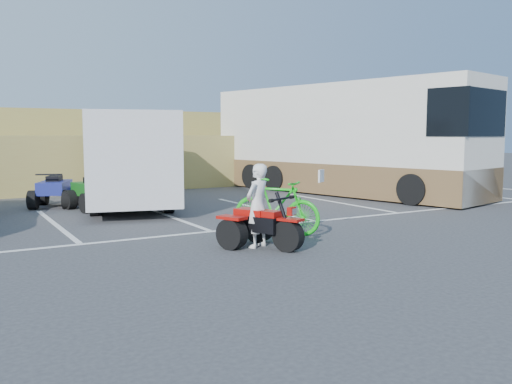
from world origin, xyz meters
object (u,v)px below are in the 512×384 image
quad_atv_green (94,209)px  quad_atv_blue (55,207)px  red_trike_atv (264,248)px  cargo_trailer (128,157)px  green_dirt_bike (276,206)px  rv_motorhome (342,147)px  rider (258,206)px

quad_atv_green → quad_atv_blue: bearing=113.2°
red_trike_atv → cargo_trailer: cargo_trailer is taller
cargo_trailer → quad_atv_blue: bearing=160.2°
red_trike_atv → green_dirt_bike: green_dirt_bike is taller
red_trike_atv → green_dirt_bike: bearing=24.8°
red_trike_atv → green_dirt_bike: 1.54m
rv_motorhome → quad_atv_blue: bearing=160.5°
cargo_trailer → rv_motorhome: bearing=14.4°
red_trike_atv → rv_motorhome: 9.97m
green_dirt_bike → quad_atv_green: (-2.36, 5.60, -0.58)m
green_dirt_bike → quad_atv_blue: green_dirt_bike is taller
rider → cargo_trailer: (-0.41, 6.49, 0.65)m
red_trike_atv → rv_motorhome: (7.19, 6.72, 1.60)m
rider → rv_motorhome: bearing=-162.3°
green_dirt_bike → red_trike_atv: bearing=-163.6°
red_trike_atv → cargo_trailer: (-0.47, 6.62, 1.41)m
red_trike_atv → green_dirt_bike: size_ratio=0.77×
rider → quad_atv_blue: rider is taller
rider → green_dirt_bike: size_ratio=0.79×
rv_motorhome → cargo_trailer: bearing=167.8°
red_trike_atv → rv_motorhome: rv_motorhome is taller
quad_atv_blue → quad_atv_green: quad_atv_blue is taller
green_dirt_bike → quad_atv_green: size_ratio=1.27×
cargo_trailer → quad_atv_green: (-0.96, 0.07, -1.41)m
rider → quad_atv_blue: bearing=-98.6°
rider → rv_motorhome: (7.25, 6.58, 0.83)m
green_dirt_bike → cargo_trailer: cargo_trailer is taller
rider → green_dirt_bike: 1.39m
rv_motorhome → green_dirt_bike: bearing=-150.9°
red_trike_atv → quad_atv_green: 6.84m
rider → quad_atv_green: 6.74m
red_trike_atv → cargo_trailer: bearing=69.5°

